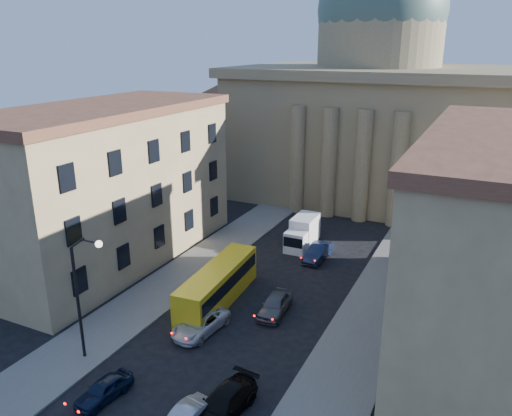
# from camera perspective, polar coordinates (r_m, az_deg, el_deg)

# --- Properties ---
(sidewalk_left) EXTENTS (5.00, 60.00, 0.15)m
(sidewalk_left) POSITION_cam_1_polar(r_m,az_deg,el_deg) (43.53, -10.73, -9.18)
(sidewalk_left) COLOR #5E5C56
(sidewalk_left) RESTS_ON ground
(sidewalk_right) EXTENTS (5.00, 60.00, 0.15)m
(sidewalk_right) POSITION_cam_1_polar(r_m,az_deg,el_deg) (37.16, 11.74, -14.44)
(sidewalk_right) COLOR #5E5C56
(sidewalk_right) RESTS_ON ground
(church) EXTENTS (68.02, 28.76, 36.60)m
(church) POSITION_cam_1_polar(r_m,az_deg,el_deg) (70.28, 13.33, 11.27)
(church) COLOR #776949
(church) RESTS_ON ground
(building_left) EXTENTS (11.60, 26.60, 14.70)m
(building_left) POSITION_cam_1_polar(r_m,az_deg,el_deg) (48.90, -16.57, 2.72)
(building_left) COLOR tan
(building_left) RESTS_ON ground
(building_right) EXTENTS (11.60, 26.60, 14.70)m
(building_right) POSITION_cam_1_polar(r_m,az_deg,el_deg) (36.93, 26.97, -3.59)
(building_right) COLOR tan
(building_right) RESTS_ON ground
(street_lamp) EXTENTS (2.62, 0.44, 8.83)m
(street_lamp) POSITION_cam_1_polar(r_m,az_deg,el_deg) (33.63, -19.23, -8.64)
(street_lamp) COLOR black
(street_lamp) RESTS_ON ground
(car_left_near) EXTENTS (1.99, 3.89, 1.27)m
(car_left_near) POSITION_cam_1_polar(r_m,az_deg,el_deg) (32.39, -16.98, -19.22)
(car_left_near) COLOR black
(car_left_near) RESTS_ON ground
(car_left_mid) EXTENTS (2.80, 5.16, 1.37)m
(car_left_mid) POSITION_cam_1_polar(r_m,az_deg,el_deg) (37.20, -6.35, -12.99)
(car_left_mid) COLOR silver
(car_left_mid) RESTS_ON ground
(car_right_mid) EXTENTS (2.63, 5.27, 1.47)m
(car_right_mid) POSITION_cam_1_polar(r_m,az_deg,el_deg) (30.08, -3.77, -21.43)
(car_right_mid) COLOR black
(car_right_mid) RESTS_ON ground
(car_right_far) EXTENTS (2.17, 4.62, 1.53)m
(car_right_far) POSITION_cam_1_polar(r_m,az_deg,el_deg) (39.26, 2.20, -10.94)
(car_right_far) COLOR #515257
(car_right_far) RESTS_ON ground
(car_right_distant) EXTENTS (1.77, 4.62, 1.50)m
(car_right_distant) POSITION_cam_1_polar(r_m,az_deg,el_deg) (48.68, 7.11, -5.04)
(car_right_distant) COLOR black
(car_right_distant) RESTS_ON ground
(city_bus) EXTENTS (3.11, 10.68, 2.97)m
(city_bus) POSITION_cam_1_polar(r_m,az_deg,el_deg) (40.55, -4.38, -8.64)
(city_bus) COLOR yellow
(city_bus) RESTS_ON ground
(box_truck) EXTENTS (2.22, 5.45, 2.98)m
(box_truck) POSITION_cam_1_polar(r_m,az_deg,el_deg) (51.48, 5.33, -2.85)
(box_truck) COLOR silver
(box_truck) RESTS_ON ground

